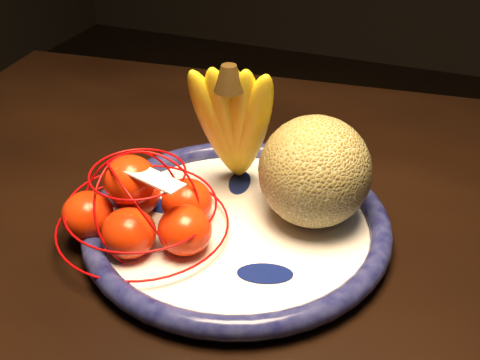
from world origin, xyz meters
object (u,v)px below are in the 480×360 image
(dining_table, at_px, (357,278))
(mandarin_bag, at_px, (142,209))
(fruit_bowl, at_px, (237,224))
(banana_bunch, at_px, (235,120))
(cantaloupe, at_px, (315,172))

(dining_table, relative_size, mandarin_bag, 7.53)
(fruit_bowl, relative_size, banana_bunch, 1.82)
(banana_bunch, bearing_deg, mandarin_bag, -130.08)
(dining_table, bearing_deg, cantaloupe, -171.57)
(fruit_bowl, bearing_deg, dining_table, 23.69)
(fruit_bowl, height_order, cantaloupe, cantaloupe)
(fruit_bowl, distance_m, banana_bunch, 0.12)
(dining_table, bearing_deg, banana_bunch, 171.41)
(dining_table, height_order, cantaloupe, cantaloupe)
(mandarin_bag, bearing_deg, banana_bunch, 62.72)
(banana_bunch, height_order, mandarin_bag, banana_bunch)
(dining_table, height_order, mandarin_bag, mandarin_bag)
(cantaloupe, bearing_deg, banana_bunch, 167.47)
(banana_bunch, xyz_separation_m, mandarin_bag, (-0.06, -0.12, -0.07))
(fruit_bowl, relative_size, mandarin_bag, 1.81)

